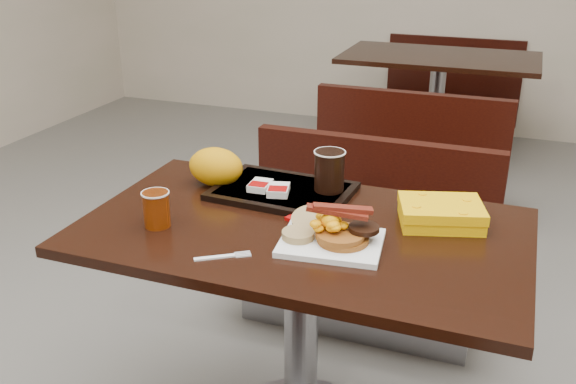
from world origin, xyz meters
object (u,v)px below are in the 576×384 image
at_px(coffee_cup_near, 157,209).
at_px(fork, 214,257).
at_px(pancake_stack, 343,237).
at_px(tray, 282,191).
at_px(table_near, 301,341).
at_px(hashbrown_sleeve_left, 260,186).
at_px(coffee_cup_far, 329,171).
at_px(paper_bag, 216,167).
at_px(platter, 331,243).
at_px(knife, 364,247).
at_px(bench_near_n, 361,243).
at_px(bench_far_n, 449,91).
at_px(hashbrown_sleeve_right, 278,190).
at_px(bench_far_s, 415,149).
at_px(clamshell, 441,213).
at_px(table_far, 435,113).

xyz_separation_m(coffee_cup_near, fork, (0.23, -0.11, -0.05)).
bearing_deg(pancake_stack, tray, 135.06).
relative_size(table_near, hashbrown_sleeve_left, 15.11).
bearing_deg(hashbrown_sleeve_left, fork, -85.94).
bearing_deg(coffee_cup_near, coffee_cup_far, 44.01).
relative_size(fork, paper_bag, 0.81).
distance_m(table_near, coffee_cup_far, 0.51).
height_order(platter, hashbrown_sleeve_left, hashbrown_sleeve_left).
height_order(table_near, fork, fork).
xyz_separation_m(knife, tray, (-0.32, 0.25, 0.01)).
distance_m(bench_near_n, coffee_cup_near, 1.01).
distance_m(bench_far_n, pancake_stack, 3.40).
bearing_deg(hashbrown_sleeve_right, pancake_stack, -54.55).
bearing_deg(table_near, hashbrown_sleeve_left, 139.41).
height_order(table_near, bench_far_s, table_near).
relative_size(bench_far_n, coffee_cup_near, 10.09).
height_order(coffee_cup_near, clamshell, coffee_cup_near).
xyz_separation_m(platter, coffee_cup_near, (-0.48, -0.05, 0.04)).
relative_size(hashbrown_sleeve_left, paper_bag, 0.46).
bearing_deg(coffee_cup_far, knife, -57.43).
xyz_separation_m(bench_far_s, hashbrown_sleeve_left, (-0.19, -1.73, 0.42)).
bearing_deg(tray, table_far, 90.13).
distance_m(table_near, hashbrown_sleeve_right, 0.45).
xyz_separation_m(bench_far_n, hashbrown_sleeve_left, (-0.19, -3.13, 0.42)).
height_order(pancake_stack, coffee_cup_far, coffee_cup_far).
height_order(bench_far_s, tray, tray).
height_order(bench_far_s, knife, knife).
height_order(table_far, bench_far_s, table_far).
distance_m(table_near, table_far, 2.60).
bearing_deg(pancake_stack, coffee_cup_far, 113.32).
distance_m(table_far, coffee_cup_near, 2.79).
bearing_deg(platter, bench_far_s, 86.36).
xyz_separation_m(coffee_cup_far, paper_bag, (-0.36, -0.04, -0.02)).
relative_size(table_far, bench_far_s, 1.20).
xyz_separation_m(bench_far_n, coffee_cup_far, (0.00, -3.07, 0.47)).
height_order(knife, coffee_cup_far, coffee_cup_far).
bearing_deg(hashbrown_sleeve_left, paper_bag, 168.46).
distance_m(coffee_cup_near, hashbrown_sleeve_right, 0.37).
height_order(bench_near_n, knife, knife).
bearing_deg(hashbrown_sleeve_left, clamshell, -4.12).
height_order(knife, hashbrown_sleeve_left, hashbrown_sleeve_left).
bearing_deg(paper_bag, clamshell, -3.04).
height_order(table_near, platter, platter).
height_order(bench_far_n, coffee_cup_far, coffee_cup_far).
bearing_deg(paper_bag, pancake_stack, -28.34).
xyz_separation_m(platter, hashbrown_sleeve_right, (-0.23, 0.23, 0.02)).
xyz_separation_m(bench_far_n, coffee_cup_near, (-0.37, -3.43, 0.44)).
distance_m(pancake_stack, coffee_cup_near, 0.51).
relative_size(bench_far_s, pancake_stack, 7.60).
height_order(bench_near_n, pancake_stack, pancake_stack).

